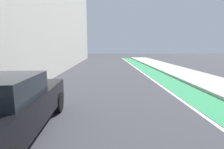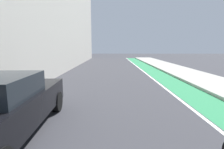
% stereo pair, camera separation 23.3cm
% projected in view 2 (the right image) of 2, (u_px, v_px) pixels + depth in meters
% --- Properties ---
extents(ground_plane, '(94.79, 94.79, 0.00)m').
position_uv_depth(ground_plane, '(119.00, 82.00, 10.70)').
color(ground_plane, '#38383D').
extents(bike_lane_paint, '(1.60, 43.08, 0.00)m').
position_uv_depth(bike_lane_paint, '(163.00, 77.00, 12.66)').
color(bike_lane_paint, '#2D8451').
rests_on(bike_lane_paint, ground).
extents(lane_divider_stripe, '(0.12, 43.08, 0.00)m').
position_uv_depth(lane_divider_stripe, '(151.00, 77.00, 12.66)').
color(lane_divider_stripe, white).
rests_on(lane_divider_stripe, ground).
extents(sidewalk_right, '(3.04, 43.08, 0.14)m').
position_uv_depth(sidewalk_right, '(194.00, 76.00, 12.64)').
color(sidewalk_right, '#A8A59E').
rests_on(sidewalk_right, ground).
extents(parked_sedan_black, '(2.07, 4.43, 1.53)m').
position_uv_depth(parked_sedan_black, '(1.00, 106.00, 4.06)').
color(parked_sedan_black, black).
rests_on(parked_sedan_black, ground).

